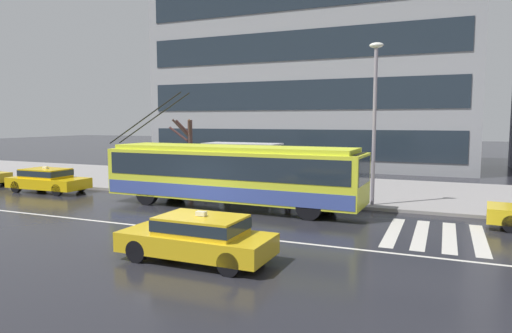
% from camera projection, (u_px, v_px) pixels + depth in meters
% --- Properties ---
extents(ground_plane, '(160.00, 160.00, 0.00)m').
position_uv_depth(ground_plane, '(175.00, 221.00, 17.44)').
color(ground_plane, '#232329').
extents(sidewalk_slab, '(80.00, 10.00, 0.14)m').
position_uv_depth(sidewalk_slab, '(269.00, 185.00, 26.59)').
color(sidewalk_slab, gray).
rests_on(sidewalk_slab, ground_plane).
extents(crosswalk_stripe_edge_near, '(0.44, 4.40, 0.01)m').
position_uv_depth(crosswalk_stripe_edge_near, '(393.00, 232.00, 15.74)').
color(crosswalk_stripe_edge_near, beige).
rests_on(crosswalk_stripe_edge_near, ground_plane).
extents(crosswalk_stripe_inner_a, '(0.44, 4.40, 0.01)m').
position_uv_depth(crosswalk_stripe_inner_a, '(421.00, 234.00, 15.39)').
color(crosswalk_stripe_inner_a, beige).
rests_on(crosswalk_stripe_inner_a, ground_plane).
extents(crosswalk_stripe_center, '(0.44, 4.40, 0.01)m').
position_uv_depth(crosswalk_stripe_center, '(449.00, 237.00, 15.05)').
color(crosswalk_stripe_center, beige).
rests_on(crosswalk_stripe_center, ground_plane).
extents(crosswalk_stripe_inner_b, '(0.44, 4.40, 0.01)m').
position_uv_depth(crosswalk_stripe_inner_b, '(479.00, 239.00, 14.70)').
color(crosswalk_stripe_inner_b, beige).
rests_on(crosswalk_stripe_inner_b, ground_plane).
extents(lane_centre_line, '(72.00, 0.14, 0.01)m').
position_uv_depth(lane_centre_line, '(157.00, 227.00, 16.34)').
color(lane_centre_line, silver).
rests_on(lane_centre_line, ground_plane).
extents(trolleybus, '(12.51, 2.89, 5.17)m').
position_uv_depth(trolleybus, '(231.00, 173.00, 20.09)').
color(trolleybus, yellow).
rests_on(trolleybus, ground_plane).
extents(taxi_oncoming_near, '(4.28, 1.80, 1.39)m').
position_uv_depth(taxi_oncoming_near, '(198.00, 236.00, 12.41)').
color(taxi_oncoming_near, gold).
rests_on(taxi_oncoming_near, ground_plane).
extents(taxi_queued_behind_bus, '(4.43, 1.85, 1.39)m').
position_uv_depth(taxi_queued_behind_bus, '(47.00, 179.00, 24.47)').
color(taxi_queued_behind_bus, yellow).
rests_on(taxi_queued_behind_bus, ground_plane).
extents(bus_shelter, '(3.92, 1.67, 2.57)m').
position_uv_depth(bus_shelter, '(244.00, 155.00, 23.40)').
color(bus_shelter, gray).
rests_on(bus_shelter, sidewalk_slab).
extents(pedestrian_at_shelter, '(0.45, 0.45, 1.63)m').
position_uv_depth(pedestrian_at_shelter, '(227.00, 174.00, 23.39)').
color(pedestrian_at_shelter, '#25281F').
rests_on(pedestrian_at_shelter, sidewalk_slab).
extents(pedestrian_approaching_curb, '(0.40, 0.40, 1.62)m').
position_uv_depth(pedestrian_approaching_curb, '(288.00, 179.00, 21.30)').
color(pedestrian_approaching_curb, '#574649').
rests_on(pedestrian_approaching_curb, sidewalk_slab).
extents(street_lamp, '(0.60, 0.32, 7.05)m').
position_uv_depth(street_lamp, '(375.00, 111.00, 19.61)').
color(street_lamp, gray).
rests_on(street_lamp, sidewalk_slab).
extents(street_tree_bare, '(1.67, 2.05, 3.82)m').
position_uv_depth(street_tree_bare, '(189.00, 147.00, 25.93)').
color(street_tree_bare, brown).
rests_on(street_tree_bare, sidewalk_slab).
extents(office_tower_corner_left, '(26.66, 10.43, 19.22)m').
position_uv_depth(office_tower_corner_left, '(312.00, 53.00, 38.94)').
color(office_tower_corner_left, gray).
rests_on(office_tower_corner_left, ground_plane).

